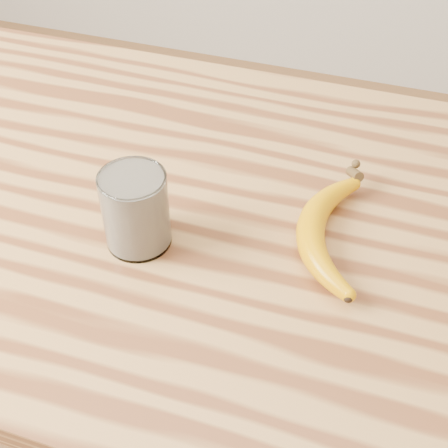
% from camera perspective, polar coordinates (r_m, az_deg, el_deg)
% --- Properties ---
extents(table, '(1.20, 0.80, 0.90)m').
position_cam_1_polar(table, '(1.04, -7.35, -2.44)').
color(table, '#B58045').
rests_on(table, ground).
extents(smoothie_glass, '(0.09, 0.09, 0.11)m').
position_cam_1_polar(smoothie_glass, '(0.83, -8.09, 1.32)').
color(smoothie_glass, white).
rests_on(smoothie_glass, table).
extents(banana, '(0.16, 0.33, 0.04)m').
position_cam_1_polar(banana, '(0.86, 7.84, -0.47)').
color(banana, '#DA8F00').
rests_on(banana, table).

